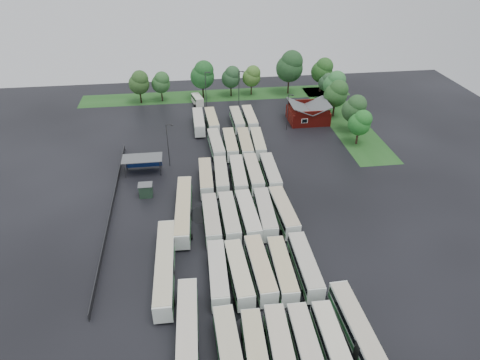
{
  "coord_description": "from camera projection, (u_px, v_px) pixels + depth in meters",
  "views": [
    {
      "loc": [
        -7.23,
        -57.86,
        46.32
      ],
      "look_at": [
        2.0,
        12.0,
        2.5
      ],
      "focal_mm": 32.0,
      "sensor_mm": 36.0,
      "label": 1
    }
  ],
  "objects": [
    {
      "name": "lamp_post_ne",
      "position": [
        288.0,
        110.0,
        105.34
      ],
      "size": [
        1.44,
        0.28,
        9.32
      ],
      "color": "#2D2D30",
      "rests_on": "ground"
    },
    {
      "name": "bus_r3c4",
      "position": [
        270.0,
        173.0,
        86.54
      ],
      "size": [
        2.74,
        12.19,
        3.39
      ],
      "rotation": [
        0.0,
        0.0,
        -0.01
      ],
      "color": "silver",
      "rests_on": "ground"
    },
    {
      "name": "tree_east_3",
      "position": [
        335.0,
        84.0,
        118.11
      ],
      "size": [
        6.19,
        6.19,
        10.25
      ],
      "color": "black",
      "rests_on": "ground"
    },
    {
      "name": "artic_bus_west_a",
      "position": [
        188.0,
        341.0,
        52.31
      ],
      "size": [
        3.23,
        18.54,
        3.43
      ],
      "rotation": [
        0.0,
        0.0,
        -0.03
      ],
      "color": "silver",
      "rests_on": "ground"
    },
    {
      "name": "bus_r2c2",
      "position": [
        248.0,
        216.0,
        74.12
      ],
      "size": [
        3.06,
        12.54,
        3.47
      ],
      "rotation": [
        0.0,
        0.0,
        0.03
      ],
      "color": "silver",
      "rests_on": "ground"
    },
    {
      "name": "tree_north_6",
      "position": [
        323.0,
        70.0,
        127.73
      ],
      "size": [
        6.4,
        6.4,
        10.59
      ],
      "color": "#2E1F18",
      "rests_on": "ground"
    },
    {
      "name": "bus_r3c2",
      "position": [
        238.0,
        175.0,
        85.7
      ],
      "size": [
        2.95,
        12.34,
        3.41
      ],
      "rotation": [
        0.0,
        0.0,
        -0.03
      ],
      "color": "silver",
      "rests_on": "ground"
    },
    {
      "name": "grass_strip_north",
      "position": [
        217.0,
        95.0,
        128.74
      ],
      "size": [
        80.0,
        10.0,
        0.01
      ],
      "primitive_type": "cube",
      "color": "#1F4F1A",
      "rests_on": "ground"
    },
    {
      "name": "bus_r2c1",
      "position": [
        229.0,
        217.0,
        73.75
      ],
      "size": [
        2.8,
        12.3,
        3.41
      ],
      "rotation": [
        0.0,
        0.0,
        0.02
      ],
      "color": "silver",
      "rests_on": "ground"
    },
    {
      "name": "puddle_2",
      "position": [
        204.0,
        215.0,
        77.55
      ],
      "size": [
        5.53,
        5.53,
        0.01
      ],
      "primitive_type": "cylinder",
      "color": "black",
      "rests_on": "ground"
    },
    {
      "name": "bus_r0c0",
      "position": [
        230.0,
        354.0,
        50.84
      ],
      "size": [
        3.08,
        12.53,
        3.46
      ],
      "rotation": [
        0.0,
        0.0,
        0.04
      ],
      "color": "silver",
      "rests_on": "ground"
    },
    {
      "name": "bus_r1c2",
      "position": [
        260.0,
        269.0,
        62.99
      ],
      "size": [
        3.13,
        12.56,
        3.47
      ],
      "rotation": [
        0.0,
        0.0,
        0.04
      ],
      "color": "silver",
      "rests_on": "ground"
    },
    {
      "name": "tree_north_5",
      "position": [
        290.0,
        66.0,
        125.69
      ],
      "size": [
        7.93,
        7.93,
        13.14
      ],
      "color": "#342318",
      "rests_on": "ground"
    },
    {
      "name": "tree_north_3",
      "position": [
        231.0,
        77.0,
        125.29
      ],
      "size": [
        5.53,
        5.53,
        9.16
      ],
      "color": "black",
      "rests_on": "ground"
    },
    {
      "name": "west_fence",
      "position": [
        112.0,
        209.0,
        77.92
      ],
      "size": [
        0.1,
        50.0,
        1.2
      ],
      "primitive_type": "cube",
      "color": "#2D2D30",
      "rests_on": "ground"
    },
    {
      "name": "tree_north_1",
      "position": [
        161.0,
        82.0,
        122.02
      ],
      "size": [
        5.3,
        5.3,
        8.78
      ],
      "color": "black",
      "rests_on": "ground"
    },
    {
      "name": "bus_r4c4",
      "position": [
        258.0,
        143.0,
        97.87
      ],
      "size": [
        3.03,
        11.86,
        3.27
      ],
      "rotation": [
        0.0,
        0.0,
        -0.05
      ],
      "color": "silver",
      "rests_on": "ground"
    },
    {
      "name": "puddle_1",
      "position": [
        306.0,
        312.0,
        58.51
      ],
      "size": [
        4.35,
        4.35,
        0.01
      ],
      "primitive_type": "cylinder",
      "color": "black",
      "rests_on": "ground"
    },
    {
      "name": "bus_r3c1",
      "position": [
        221.0,
        176.0,
        85.61
      ],
      "size": [
        2.94,
        11.89,
        3.29
      ],
      "rotation": [
        0.0,
        0.0,
        -0.04
      ],
      "color": "silver",
      "rests_on": "ground"
    },
    {
      "name": "puddle_3",
      "position": [
        269.0,
        226.0,
        74.67
      ],
      "size": [
        3.04,
        3.04,
        0.01
      ],
      "primitive_type": "cylinder",
      "color": "black",
      "rests_on": "ground"
    },
    {
      "name": "puddle_0",
      "position": [
        228.0,
        311.0,
        58.77
      ],
      "size": [
        4.36,
        4.36,
        0.01
      ],
      "primitive_type": "cylinder",
      "color": "black",
      "rests_on": "ground"
    },
    {
      "name": "bus_r0c1",
      "position": [
        256.0,
        355.0,
        50.8
      ],
      "size": [
        2.82,
        11.83,
        3.28
      ],
      "rotation": [
        0.0,
        0.0,
        -0.03
      ],
      "color": "silver",
      "rests_on": "ground"
    },
    {
      "name": "brick_building",
      "position": [
        308.0,
        115.0,
        111.66
      ],
      "size": [
        10.07,
        8.6,
        5.39
      ],
      "color": "maroon",
      "rests_on": "ground"
    },
    {
      "name": "bus_r4c3",
      "position": [
        245.0,
        144.0,
        97.26
      ],
      "size": [
        2.91,
        12.32,
        3.41
      ],
      "rotation": [
        0.0,
        0.0,
        -0.03
      ],
      "color": "silver",
      "rests_on": "ground"
    },
    {
      "name": "wash_shed",
      "position": [
        142.0,
        159.0,
        89.02
      ],
      "size": [
        8.2,
        4.2,
        3.58
      ],
      "color": "#2D2D30",
      "rests_on": "ground"
    },
    {
      "name": "tree_east_0",
      "position": [
        360.0,
        122.0,
        98.61
      ],
      "size": [
        5.24,
        5.2,
        8.61
      ],
      "color": "#36251A",
      "rests_on": "ground"
    },
    {
      "name": "lamp_post_back_w",
      "position": [
        206.0,
        87.0,
        117.99
      ],
      "size": [
        1.55,
        0.3,
        10.07
      ],
      "color": "#2D2D30",
      "rests_on": "ground"
    },
    {
      "name": "bus_r1c4",
      "position": [
        305.0,
        265.0,
        63.63
      ],
      "size": [
        2.7,
        12.37,
        3.44
      ],
      "rotation": [
        0.0,
        0.0,
        -0.0
      ],
      "color": "silver",
      "rests_on": "ground"
    },
    {
      "name": "tree_east_4",
      "position": [
        327.0,
        82.0,
        124.72
      ],
      "size": [
        4.52,
        4.51,
        7.46
      ],
      "color": "#341F12",
      "rests_on": "ground"
    },
    {
      "name": "bus_r4c1",
      "position": [
        216.0,
        145.0,
        96.93
      ],
      "size": [
        3.17,
        12.33,
        3.4
      ],
      "rotation": [
        0.0,
        0.0,
        0.05
      ],
      "color": "silver",
      "rests_on": "ground"
    },
    {
      "name": "bus_r5c1",
      "position": [
        212.0,
        121.0,
        108.38
      ],
      "size": [
        3.02,
        12.04,
        3.33
      ],
      "rotation": [
        0.0,
        0.0,
        0.04
      ],
      "color": "silver",
      "rests_on": "ground"
    },
    {
      "name": "bus_r0c2",
      "position": [
        281.0,
        351.0,
        51.16
      ],
      "size": [
        3.07,
        12.29,
        3.39
      ],
      "rotation": [
        0.0,
        0.0,
        -0.04
      ],
      "color": "silver",
      "rests_on": "ground"
    },
    {
      "name": "lamp_post_nw",
      "position": [
        168.0,
        142.0,
        89.77
      ],
      "size": [
        1.5,
        0.29,
        9.77
      ],
      "color": "#2D2D30",
      "rests_on": "ground"
    },
    {
      "name": "artic_bus_west_b",
      "position": [
        184.0,
        210.0,
        75.63
      ],
      "size": [
        3.48,
        18.35,
        3.39
      ],
      "rotation": [
        0.0,
        0.0,
        -0.05
      ],
      "color": "silver",
      "rests_on": "ground"
    },
    {
      "name": "bus_r1c1",
      "position": [
        239.0,
        273.0,
        62.33
      ],
      "size": [
        3.13,
        12.18,
        3.36
      ],
      "rotation": [
        0.0,
        0.0,
        0.05
      ],
      "color": "silver",
      "rests_on": "ground"
    },
    {
      "name": "bus_r1c0",
      "position": [
        218.0,
        274.0,
        62.21
      ],
      "size": [
        2.8,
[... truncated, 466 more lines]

